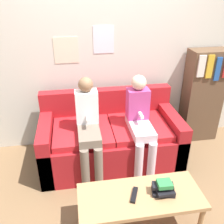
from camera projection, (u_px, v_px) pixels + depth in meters
name	position (u px, v px, depth m)	size (l,w,h in m)	color
ground_plane	(118.00, 189.00, 2.69)	(10.00, 10.00, 0.00)	brown
wall_back	(103.00, 45.00, 2.99)	(8.00, 0.06, 2.60)	beige
couch	(110.00, 139.00, 3.01)	(1.61, 0.83, 0.82)	maroon
coffee_table	(140.00, 199.00, 2.11)	(1.05, 0.44, 0.39)	#AD7F51
person_left	(88.00, 125.00, 2.65)	(0.24, 0.57, 1.11)	#756656
person_right	(140.00, 121.00, 2.73)	(0.24, 0.57, 1.10)	silver
tv_remote	(134.00, 195.00, 2.08)	(0.10, 0.17, 0.02)	black
book_stack	(164.00, 188.00, 2.08)	(0.21, 0.16, 0.12)	black
bookshelf	(202.00, 96.00, 3.33)	(0.48, 0.29, 1.24)	brown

